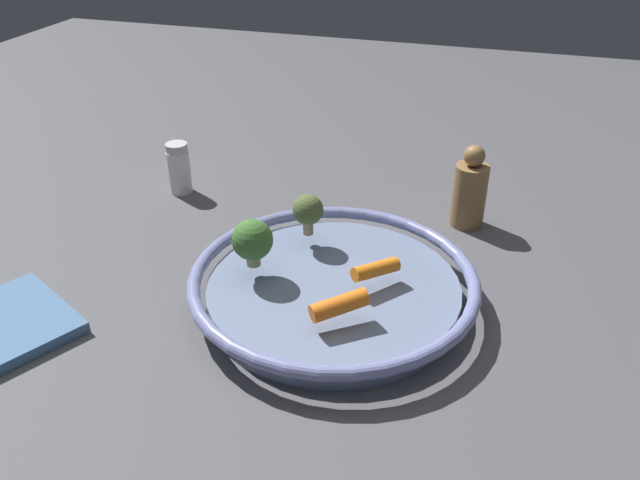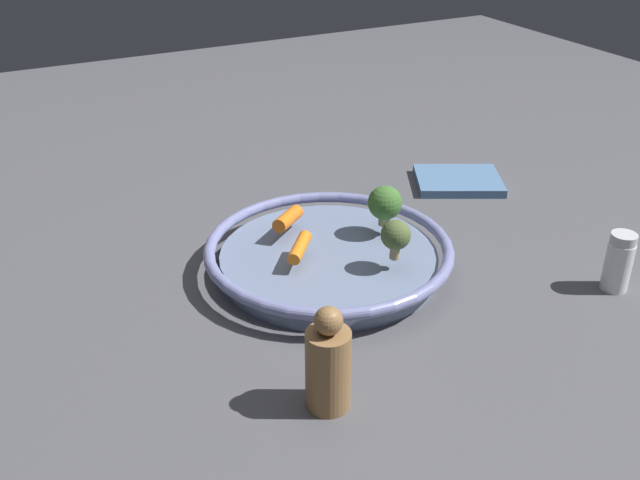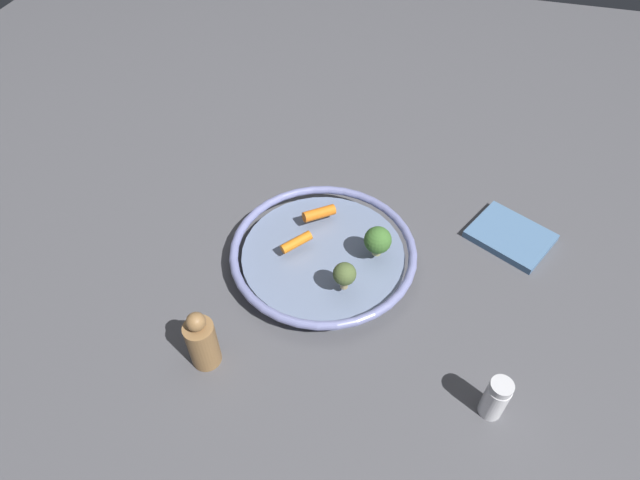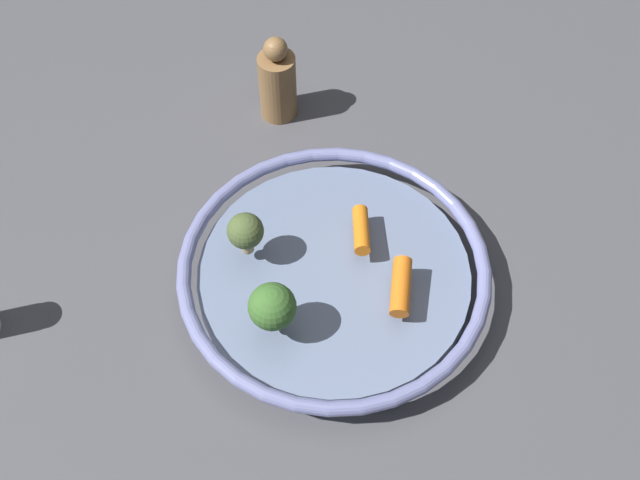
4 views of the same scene
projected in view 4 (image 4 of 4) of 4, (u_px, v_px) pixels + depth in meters
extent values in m
plane|color=#4C4C51|center=(334.00, 285.00, 0.87)|extent=(2.47, 2.47, 0.00)
cylinder|color=slate|center=(334.00, 279.00, 0.86)|extent=(0.29, 0.29, 0.03)
torus|color=#757AB0|center=(334.00, 268.00, 0.84)|extent=(0.33, 0.33, 0.02)
cylinder|color=orange|center=(361.00, 230.00, 0.85)|extent=(0.05, 0.06, 0.02)
cylinder|color=orange|center=(401.00, 287.00, 0.81)|extent=(0.06, 0.06, 0.02)
cylinder|color=tan|center=(274.00, 320.00, 0.79)|extent=(0.02, 0.02, 0.01)
sphere|color=#3D6C2D|center=(272.00, 307.00, 0.76)|extent=(0.05, 0.05, 0.05)
cylinder|color=tan|center=(247.00, 245.00, 0.84)|extent=(0.01, 0.01, 0.02)
sphere|color=#4D5F31|center=(245.00, 231.00, 0.82)|extent=(0.04, 0.04, 0.04)
cylinder|color=olive|center=(278.00, 86.00, 0.98)|extent=(0.05, 0.05, 0.09)
sphere|color=olive|center=(275.00, 49.00, 0.93)|extent=(0.03, 0.03, 0.03)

